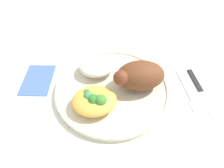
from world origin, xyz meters
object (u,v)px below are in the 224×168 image
object	(u,v)px
plate	(112,89)
fork	(188,92)
mac_cheese_with_broccoli	(94,100)
rice_pile	(97,66)
knife	(201,91)
roasted_chicken	(139,77)
napkin	(38,79)

from	to	relation	value
plate	fork	xyz separation A→B (m)	(-0.19, 0.03, -0.01)
plate	mac_cheese_with_broccoli	distance (m)	0.07
rice_pile	knife	world-z (taller)	rice_pile
plate	roasted_chicken	size ratio (longest dim) A/B	2.26
plate	rice_pile	bearing A→B (deg)	-61.39
mac_cheese_with_broccoli	fork	xyz separation A→B (m)	(-0.24, -0.02, -0.03)
fork	knife	bearing A→B (deg)	-178.14
mac_cheese_with_broccoli	plate	bearing A→B (deg)	-131.55
rice_pile	fork	world-z (taller)	rice_pile
knife	napkin	size ratio (longest dim) A/B	1.67
roasted_chicken	rice_pile	world-z (taller)	roasted_chicken
plate	roasted_chicken	world-z (taller)	roasted_chicken
fork	mac_cheese_with_broccoli	bearing A→B (deg)	5.85
mac_cheese_with_broccoli	knife	xyz separation A→B (m)	(-0.27, -0.03, -0.03)
fork	napkin	world-z (taller)	fork
roasted_chicken	napkin	xyz separation A→B (m)	(0.26, -0.07, -0.05)
plate	mac_cheese_with_broccoli	world-z (taller)	mac_cheese_with_broccoli
rice_pile	mac_cheese_with_broccoli	distance (m)	0.11
rice_pile	mac_cheese_with_broccoli	world-z (taller)	mac_cheese_with_broccoli
knife	napkin	world-z (taller)	knife
rice_pile	mac_cheese_with_broccoli	bearing A→B (deg)	83.39
roasted_chicken	fork	xyz separation A→B (m)	(-0.13, 0.02, -0.05)
roasted_chicken	rice_pile	size ratio (longest dim) A/B	1.35
roasted_chicken	fork	size ratio (longest dim) A/B	0.90
mac_cheese_with_broccoli	fork	size ratio (longest dim) A/B	0.72
knife	rice_pile	bearing A→B (deg)	-18.58
plate	rice_pile	size ratio (longest dim) A/B	3.05
plate	napkin	bearing A→B (deg)	-17.31
plate	knife	xyz separation A→B (m)	(-0.23, 0.03, -0.01)
roasted_chicken	fork	world-z (taller)	roasted_chicken
roasted_chicken	fork	distance (m)	0.14
roasted_chicken	knife	distance (m)	0.17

